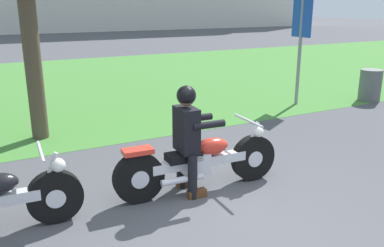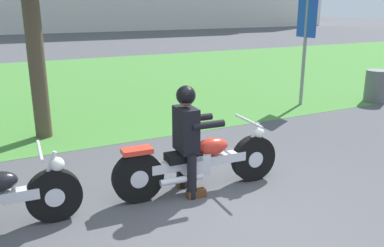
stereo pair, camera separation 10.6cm
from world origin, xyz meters
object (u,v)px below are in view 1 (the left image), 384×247
Objects in this scene: trash_can at (370,85)px; sign_banner at (301,32)px; rider_lead at (188,132)px; motorcycle_lead at (200,162)px.

trash_can is 2.36m from sign_banner.
rider_lead is 6.90m from trash_can.
trash_can is at bearing 25.20° from motorcycle_lead.
motorcycle_lead is 0.46m from rider_lead.
trash_can is (6.43, 2.46, -0.42)m from rider_lead.
sign_banner reaches higher than rider_lead.
trash_can is at bearing 24.59° from rider_lead.
motorcycle_lead is 1.62× the size of rider_lead.
motorcycle_lead is 0.87× the size of sign_banner.
rider_lead is at bearing 179.16° from motorcycle_lead.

